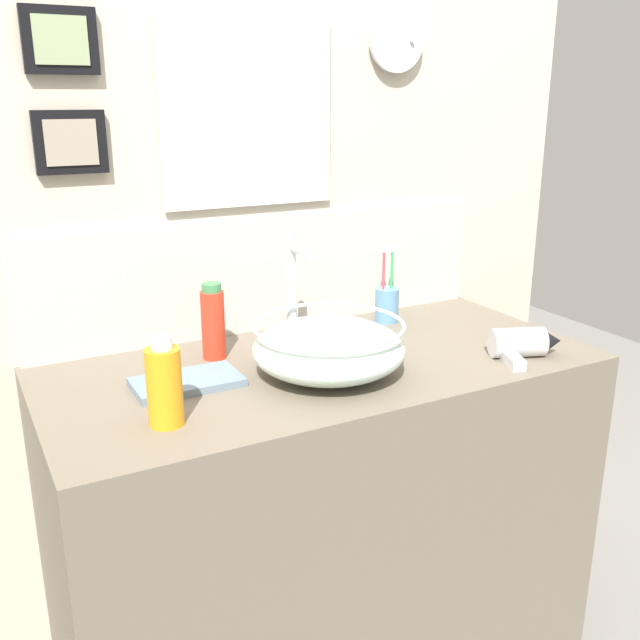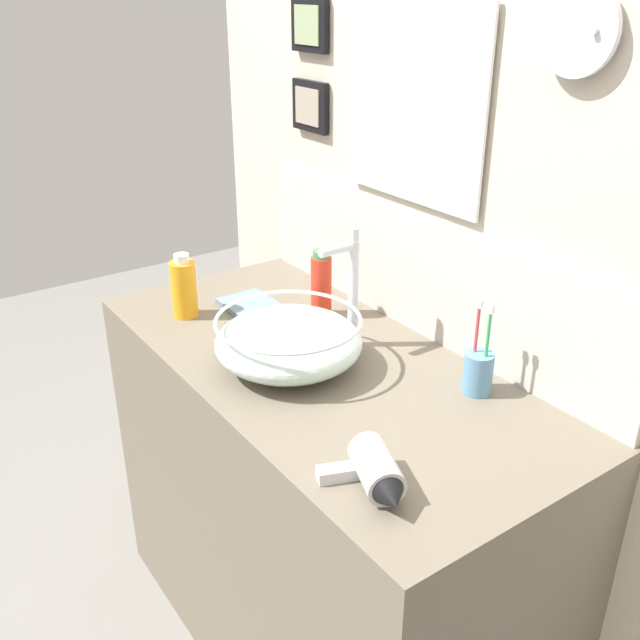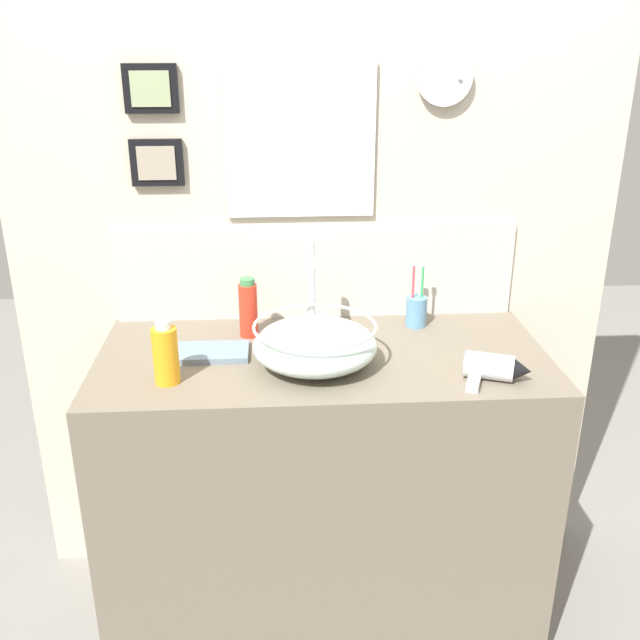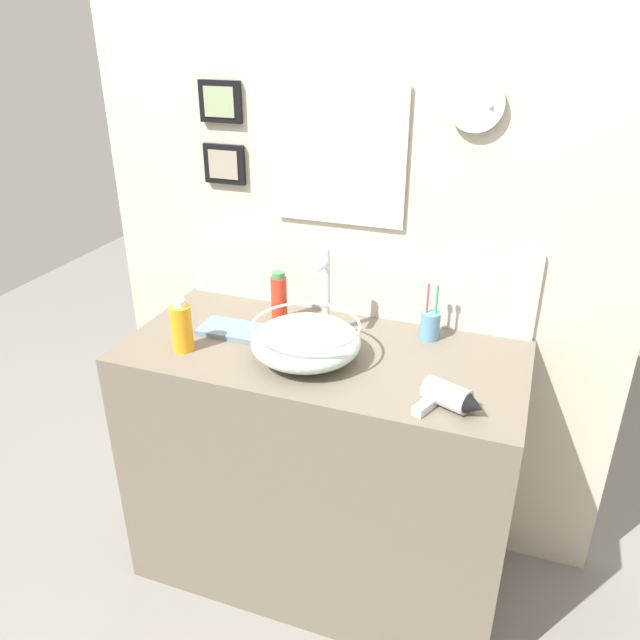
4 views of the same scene
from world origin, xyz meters
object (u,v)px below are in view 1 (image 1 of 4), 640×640
Objects in this scene: faucet at (293,284)px; hand_towel at (187,382)px; hair_drier at (524,344)px; soap_dispenser at (213,322)px; toothbrush_cup at (387,304)px; spray_bottle at (164,385)px; glass_bowl_sink at (329,348)px.

faucet reaches higher than hand_towel.
soap_dispenser reaches higher than hair_drier.
toothbrush_cup is (0.32, 0.09, -0.11)m from faucet.
faucet is at bearing -164.00° from toothbrush_cup.
faucet is 1.73× the size of spray_bottle.
toothbrush_cup reaches higher than spray_bottle.
glass_bowl_sink is 1.96× the size of spray_bottle.
hand_towel is (-0.60, -0.17, -0.04)m from toothbrush_cup.
toothbrush_cup reaches higher than soap_dispenser.
glass_bowl_sink is at bearing -16.53° from hand_towel.
glass_bowl_sink is 1.77× the size of hair_drier.
hand_towel is at bearing 164.83° from hair_drier.
spray_bottle reaches higher than hand_towel.
faucet is 0.20m from soap_dispenser.
hair_drier is 0.89× the size of toothbrush_cup.
faucet reaches higher than soap_dispenser.
hand_towel is at bearing -163.87° from toothbrush_cup.
hair_drier is 0.84× the size of hand_towel.
glass_bowl_sink reaches higher than hand_towel.
soap_dispenser is at bearing 50.18° from hand_towel.
hair_drier is 1.05× the size of soap_dispenser.
glass_bowl_sink is 0.20m from faucet.
hair_drier is 0.39m from toothbrush_cup.
toothbrush_cup reaches higher than hand_towel.
spray_bottle reaches higher than glass_bowl_sink.
hair_drier reaches higher than hand_towel.
faucet is at bearing -14.25° from soap_dispenser.
toothbrush_cup is 0.94× the size of hand_towel.
spray_bottle is (-0.82, 0.04, 0.04)m from hair_drier.
spray_bottle is at bearing -169.11° from glass_bowl_sink.
hand_towel is (-0.11, -0.13, -0.08)m from soap_dispenser.
glass_bowl_sink is at bearing -140.82° from toothbrush_cup.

